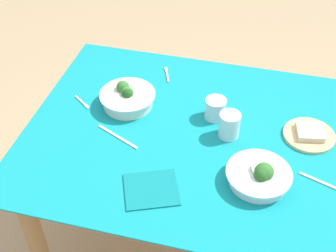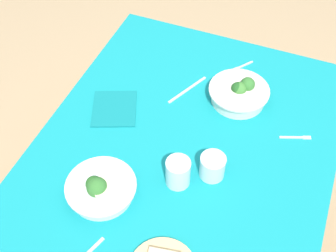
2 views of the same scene
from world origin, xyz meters
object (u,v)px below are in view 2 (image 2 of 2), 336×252
water_glass_center (212,166)px  fork_by_far_bowl (242,67)px  broccoli_bowl_far (239,93)px  napkin_folded_upper (114,109)px  broccoli_bowl_near (100,188)px  fork_by_near_bowl (297,137)px  water_glass_side (178,172)px  table_knife_right (187,90)px

water_glass_center → fork_by_far_bowl: water_glass_center is taller
broccoli_bowl_far → fork_by_far_bowl: size_ratio=2.54×
water_glass_center → napkin_folded_upper: bearing=-108.3°
broccoli_bowl_near → fork_by_near_bowl: 0.69m
fork_by_far_bowl → fork_by_near_bowl: bearing=81.1°
broccoli_bowl_near → fork_by_far_bowl: 0.78m
fork_by_far_bowl → napkin_folded_upper: napkin_folded_upper is taller
water_glass_center → fork_by_far_bowl: 0.54m
broccoli_bowl_far → water_glass_center: size_ratio=2.69×
broccoli_bowl_far → fork_by_near_bowl: 0.26m
water_glass_center → fork_by_near_bowl: (-0.25, 0.23, -0.04)m
broccoli_bowl_near → fork_by_near_bowl: bearing=130.8°
broccoli_bowl_near → water_glass_side: (-0.13, 0.21, 0.02)m
broccoli_bowl_far → table_knife_right: 0.20m
water_glass_side → fork_by_near_bowl: 0.45m
broccoli_bowl_far → table_knife_right: broccoli_bowl_far is taller
water_glass_center → water_glass_side: 0.11m
broccoli_bowl_near → napkin_folded_upper: bearing=-160.2°
fork_by_far_bowl → napkin_folded_upper: (0.39, -0.37, 0.00)m
water_glass_side → napkin_folded_upper: (-0.21, -0.33, -0.05)m
table_knife_right → napkin_folded_upper: napkin_folded_upper is taller
broccoli_bowl_near → fork_by_far_bowl: (-0.73, 0.25, -0.03)m
water_glass_side → broccoli_bowl_far: bearing=169.3°
water_glass_center → table_knife_right: size_ratio=0.42×
broccoli_bowl_near → fork_by_near_bowl: broccoli_bowl_near is taller
fork_by_far_bowl → fork_by_near_bowl: size_ratio=0.83×
broccoli_bowl_near → table_knife_right: (-0.53, 0.09, -0.03)m
broccoli_bowl_far → broccoli_bowl_near: bearing=-27.3°
fork_by_near_bowl → napkin_folded_upper: 0.66m
broccoli_bowl_near → napkin_folded_upper: (-0.34, -0.12, -0.03)m
water_glass_side → table_knife_right: water_glass_side is taller
napkin_folded_upper → broccoli_bowl_far: bearing=117.7°
broccoli_bowl_near → fork_by_far_bowl: broccoli_bowl_near is taller
table_knife_right → water_glass_side: bearing=40.7°
broccoli_bowl_near → water_glass_center: size_ratio=2.68×
napkin_folded_upper → table_knife_right: bearing=131.7°
table_knife_right → water_glass_center: bearing=56.6°
water_glass_center → water_glass_side: bearing=-53.6°
broccoli_bowl_far → fork_by_far_bowl: (-0.18, -0.04, -0.03)m
broccoli_bowl_far → fork_by_far_bowl: 0.19m
broccoli_bowl_far → fork_by_near_bowl: size_ratio=2.10×
broccoli_bowl_far → water_glass_side: bearing=-10.7°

